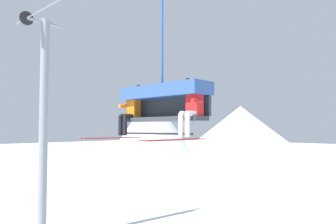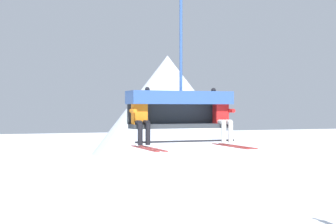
# 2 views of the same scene
# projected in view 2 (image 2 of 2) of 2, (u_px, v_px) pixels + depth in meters

# --- Properties ---
(mountain_peak_east) EXTENTS (17.87, 17.87, 11.56)m
(mountain_peak_east) POSITION_uv_depth(u_px,v_px,m) (167.00, 104.00, 60.71)
(mountain_peak_east) COLOR silver
(mountain_peak_east) RESTS_ON ground_plane
(chairlift_chair) EXTENTS (2.43, 0.74, 4.63)m
(chairlift_chair) POSITION_uv_depth(u_px,v_px,m) (180.00, 102.00, 11.85)
(chairlift_chair) COLOR #33383D
(skier_orange) EXTENTS (0.48, 1.70, 1.34)m
(skier_orange) POSITION_uv_depth(u_px,v_px,m) (141.00, 116.00, 11.30)
(skier_orange) COLOR orange
(skier_red) EXTENTS (0.48, 1.70, 1.34)m
(skier_red) POSITION_uv_depth(u_px,v_px,m) (223.00, 116.00, 12.00)
(skier_red) COLOR red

